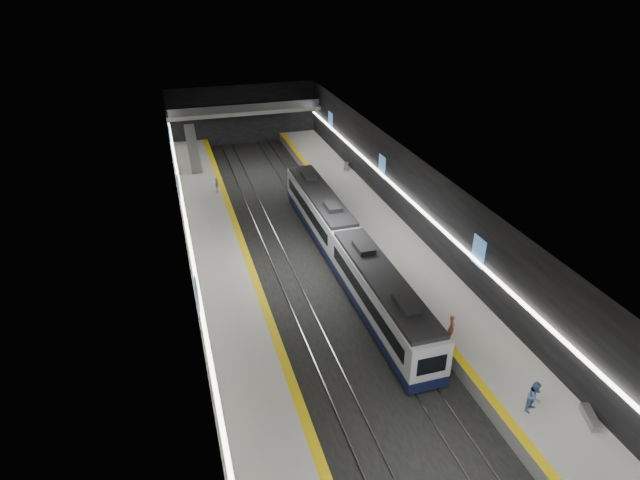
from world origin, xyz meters
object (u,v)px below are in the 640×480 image
object	(u,v)px
bench_left_far	(179,171)
passenger_right_a	(452,327)
train	(346,247)
bench_right_far	(346,166)
escalator	(193,148)
passenger_right_b	(535,397)
passenger_left_a	(217,185)
bench_right_near	(590,418)

from	to	relation	value
bench_left_far	passenger_right_a	bearing A→B (deg)	-67.14
train	bench_right_far	xyz separation A→B (m)	(7.00, 20.05, -0.98)
escalator	passenger_right_b	world-z (taller)	escalator
escalator	passenger_right_a	world-z (taller)	escalator
escalator	bench_right_far	xyz separation A→B (m)	(17.00, -6.66, -1.68)
passenger_right_b	passenger_right_a	bearing A→B (deg)	74.75
escalator	bench_left_far	bearing A→B (deg)	-128.79
train	bench_left_far	bearing A→B (deg)	116.36
escalator	passenger_left_a	distance (m)	9.65
train	passenger_left_a	distance (m)	19.21
bench_right_far	passenger_right_b	size ratio (longest dim) A/B	0.92
train	passenger_right_b	distance (m)	19.08
bench_right_near	passenger_right_b	size ratio (longest dim) A/B	0.92
escalator	bench_right_far	distance (m)	18.33
passenger_right_a	train	bearing A→B (deg)	31.30
escalator	bench_right_far	size ratio (longest dim) A/B	4.48
passenger_right_b	train	bearing A→B (deg)	78.12
escalator	passenger_right_b	bearing A→B (deg)	-72.25
passenger_right_b	passenger_left_a	xyz separation A→B (m)	(-12.92, 35.80, -0.21)
passenger_right_a	passenger_right_b	size ratio (longest dim) A/B	0.89
bench_right_near	bench_right_far	size ratio (longest dim) A/B	1.01
bench_right_near	bench_left_far	bearing A→B (deg)	131.87
passenger_left_a	passenger_right_a	bearing A→B (deg)	43.71
passenger_left_a	bench_right_far	bearing A→B (deg)	121.95
escalator	train	bearing A→B (deg)	-69.47
bench_left_far	passenger_left_a	distance (m)	7.84
bench_left_far	passenger_right_a	distance (m)	38.92
bench_left_far	bench_right_far	xyz separation A→B (m)	(19.00, -4.17, -0.02)
bench_left_far	bench_right_near	size ratio (longest dim) A/B	1.08
bench_right_near	passenger_right_a	distance (m)	9.35
train	passenger_left_a	bearing A→B (deg)	116.06
bench_right_far	passenger_right_a	distance (m)	31.87
bench_right_far	passenger_right_b	xyz separation A→B (m)	(-2.52, -38.59, 0.76)
bench_left_far	bench_right_far	distance (m)	19.45
train	bench_right_far	bearing A→B (deg)	70.75
bench_left_far	passenger_right_b	world-z (taller)	passenger_right_b
escalator	passenger_left_a	world-z (taller)	escalator
train	escalator	bearing A→B (deg)	110.53
passenger_right_a	bench_right_far	bearing A→B (deg)	8.94
passenger_right_a	passenger_left_a	world-z (taller)	passenger_right_a
escalator	passenger_right_a	bearing A→B (deg)	-70.94
escalator	bench_left_far	distance (m)	3.60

